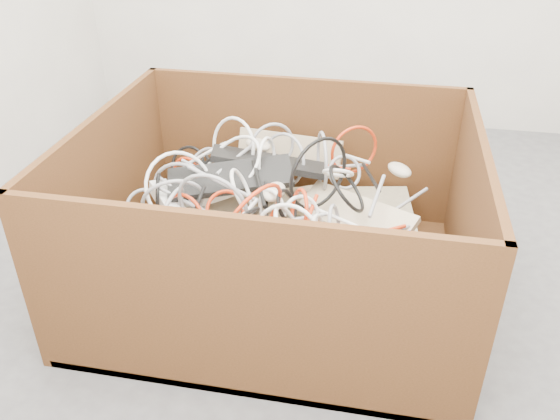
% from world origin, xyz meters
% --- Properties ---
extents(ground, '(3.00, 3.00, 0.00)m').
position_xyz_m(ground, '(0.00, 0.00, 0.00)').
color(ground, '#4B4A4D').
rests_on(ground, ground).
extents(cardboard_box, '(1.24, 1.03, 0.61)m').
position_xyz_m(cardboard_box, '(-0.11, -0.11, 0.15)').
color(cardboard_box, '#3D240F').
rests_on(cardboard_box, ground).
extents(keyboard_pile, '(1.16, 0.92, 0.38)m').
position_xyz_m(keyboard_pile, '(-0.11, -0.09, 0.28)').
color(keyboard_pile, tan).
rests_on(keyboard_pile, cardboard_box).
extents(mice_scatter, '(0.75, 0.79, 0.17)m').
position_xyz_m(mice_scatter, '(-0.06, -0.11, 0.35)').
color(mice_scatter, '#BBAC97').
rests_on(mice_scatter, keyboard_pile).
extents(power_strip_left, '(0.27, 0.15, 0.11)m').
position_xyz_m(power_strip_left, '(-0.33, -0.14, 0.36)').
color(power_strip_left, white).
rests_on(power_strip_left, keyboard_pile).
extents(power_strip_right, '(0.24, 0.26, 0.10)m').
position_xyz_m(power_strip_right, '(-0.40, -0.23, 0.35)').
color(power_strip_right, white).
rests_on(power_strip_right, keyboard_pile).
extents(vga_plug, '(0.06, 0.06, 0.03)m').
position_xyz_m(vga_plug, '(0.33, -0.24, 0.34)').
color(vga_plug, '#0D10C5').
rests_on(vga_plug, keyboard_pile).
extents(cable_tangle, '(1.01, 0.83, 0.43)m').
position_xyz_m(cable_tangle, '(-0.19, -0.14, 0.39)').
color(cable_tangle, black).
rests_on(cable_tangle, keyboard_pile).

